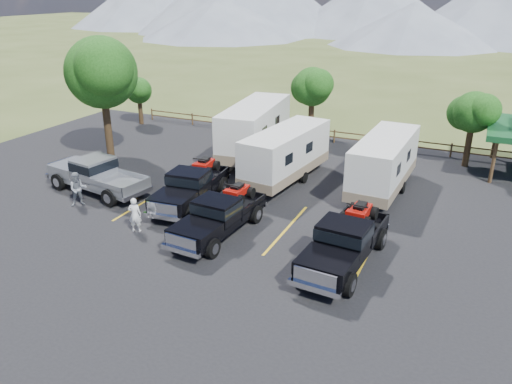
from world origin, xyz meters
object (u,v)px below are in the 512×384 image
at_px(trailer_right, 384,164).
at_px(person_a, 135,215).
at_px(rig_right, 345,240).
at_px(person_b, 78,189).
at_px(trailer_center, 286,155).
at_px(tree_big_nw, 101,72).
at_px(rig_center, 220,214).
at_px(pickup_silver, 97,175).
at_px(rig_left, 191,185).
at_px(trailer_left, 255,130).

distance_m(trailer_right, person_a, 13.45).
distance_m(rig_right, person_b, 14.02).
bearing_deg(trailer_center, tree_big_nw, -169.47).
bearing_deg(rig_center, pickup_silver, 173.26).
height_order(rig_left, rig_center, rig_left).
height_order(rig_center, person_a, rig_center).
relative_size(rig_left, person_b, 3.51).
height_order(trailer_right, person_b, trailer_right).
xyz_separation_m(tree_big_nw, rig_center, (11.92, -6.70, -4.60)).
xyz_separation_m(trailer_left, person_b, (-4.88, -11.10, -0.92)).
xyz_separation_m(tree_big_nw, person_b, (3.78, -6.94, -4.66)).
bearing_deg(person_b, rig_center, -43.24).
height_order(rig_right, trailer_right, trailer_right).
relative_size(rig_right, trailer_left, 0.64).
bearing_deg(trailer_center, trailer_left, 143.05).
distance_m(rig_left, trailer_right, 10.44).
bearing_deg(rig_right, rig_left, 167.80).
height_order(trailer_left, pickup_silver, trailer_left).
bearing_deg(person_b, trailer_right, -13.51).
distance_m(rig_center, pickup_silver, 8.64).
distance_m(trailer_left, pickup_silver, 10.67).
distance_m(tree_big_nw, trailer_right, 18.10).
bearing_deg(rig_center, trailer_center, 91.91).
bearing_deg(trailer_right, pickup_silver, -152.60).
bearing_deg(person_a, rig_center, -178.71).
bearing_deg(person_a, trailer_left, -112.07).
xyz_separation_m(rig_left, person_a, (-0.64, -3.90, -0.16)).
bearing_deg(rig_center, person_a, -154.62).
relative_size(trailer_right, person_b, 4.92).
relative_size(rig_left, rig_center, 1.04).
relative_size(rig_center, rig_right, 0.94).
xyz_separation_m(trailer_left, trailer_center, (3.51, -3.37, -0.23)).
relative_size(trailer_right, person_a, 5.31).
bearing_deg(trailer_center, person_a, -106.73).
distance_m(trailer_center, person_b, 11.43).
relative_size(tree_big_nw, person_a, 4.70).
distance_m(rig_center, rig_right, 5.88).
bearing_deg(person_b, rig_left, -17.22).
distance_m(trailer_left, person_a, 12.34).
bearing_deg(rig_left, person_b, -157.62).
xyz_separation_m(trailer_right, person_b, (-13.82, -8.46, -0.71)).
distance_m(trailer_right, person_b, 16.22).
distance_m(rig_left, person_b, 5.80).
bearing_deg(trailer_center, person_b, -130.51).
bearing_deg(rig_right, trailer_left, 133.99).
height_order(trailer_left, person_b, trailer_left).
bearing_deg(rig_left, trailer_center, 51.72).
height_order(tree_big_nw, pickup_silver, tree_big_nw).
xyz_separation_m(tree_big_nw, trailer_center, (12.17, 0.79, -3.96)).
relative_size(pickup_silver, person_a, 4.01).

